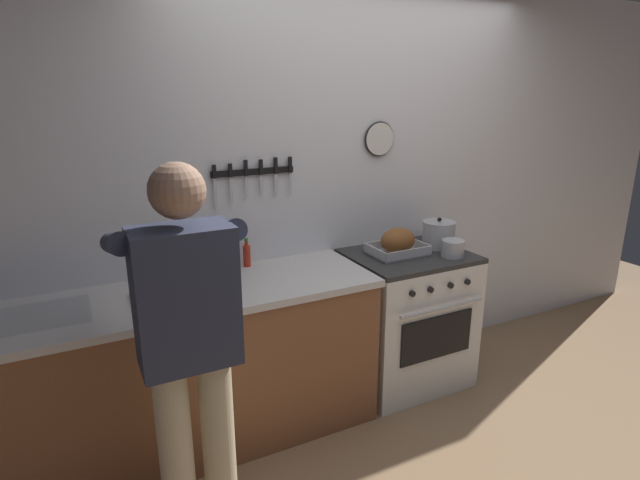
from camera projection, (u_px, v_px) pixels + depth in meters
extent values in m
cube|color=silver|center=(352.00, 186.00, 3.33)|extent=(6.00, 0.10, 2.60)
cube|color=black|center=(253.00, 172.00, 2.92)|extent=(0.50, 0.02, 0.04)
cube|color=silver|center=(215.00, 193.00, 2.84)|extent=(0.02, 0.00, 0.16)
cube|color=black|center=(214.00, 172.00, 2.81)|extent=(0.02, 0.02, 0.08)
cube|color=silver|center=(231.00, 190.00, 2.88)|extent=(0.02, 0.00, 0.15)
cube|color=black|center=(230.00, 170.00, 2.85)|extent=(0.02, 0.02, 0.08)
cube|color=silver|center=(247.00, 187.00, 2.92)|extent=(0.01, 0.00, 0.13)
cube|color=black|center=(246.00, 168.00, 2.89)|extent=(0.02, 0.02, 0.09)
cube|color=silver|center=(262.00, 184.00, 2.96)|extent=(0.02, 0.00, 0.11)
cube|color=black|center=(261.00, 167.00, 2.93)|extent=(0.02, 0.02, 0.09)
cube|color=silver|center=(276.00, 184.00, 3.00)|extent=(0.02, 0.00, 0.13)
cube|color=black|center=(276.00, 166.00, 2.97)|extent=(0.02, 0.02, 0.10)
cube|color=silver|center=(290.00, 184.00, 3.04)|extent=(0.01, 0.00, 0.13)
cube|color=black|center=(290.00, 165.00, 3.01)|extent=(0.02, 0.02, 0.09)
cylinder|color=white|center=(379.00, 139.00, 3.25)|extent=(0.21, 0.02, 0.21)
torus|color=black|center=(379.00, 139.00, 3.25)|extent=(0.22, 0.02, 0.22)
cube|color=brown|center=(194.00, 372.00, 2.74)|extent=(2.00, 0.62, 0.86)
cube|color=silver|center=(187.00, 295.00, 2.62)|extent=(2.03, 0.65, 0.04)
cube|color=#B2B5B7|center=(41.00, 327.00, 2.35)|extent=(0.44, 0.36, 0.11)
cube|color=white|center=(406.00, 320.00, 3.36)|extent=(0.76, 0.62, 0.87)
cube|color=black|center=(437.00, 337.00, 3.09)|extent=(0.53, 0.01, 0.28)
cube|color=#2D2D2D|center=(409.00, 256.00, 3.23)|extent=(0.76, 0.62, 0.03)
cylinder|color=black|center=(412.00, 294.00, 2.90)|extent=(0.04, 0.02, 0.04)
cylinder|color=black|center=(431.00, 290.00, 2.96)|extent=(0.04, 0.02, 0.04)
cylinder|color=black|center=(451.00, 285.00, 3.02)|extent=(0.04, 0.02, 0.04)
cylinder|color=black|center=(468.00, 282.00, 3.08)|extent=(0.04, 0.02, 0.04)
cylinder|color=silver|center=(442.00, 308.00, 3.00)|extent=(0.61, 0.02, 0.02)
cylinder|color=#C6B793|center=(177.00, 459.00, 2.09)|extent=(0.14, 0.14, 0.86)
cylinder|color=#C6B793|center=(219.00, 446.00, 2.17)|extent=(0.14, 0.14, 0.86)
cube|color=#2D3347|center=(186.00, 297.00, 1.93)|extent=(0.38, 0.22, 0.56)
sphere|color=#9E755B|center=(177.00, 191.00, 1.81)|extent=(0.21, 0.21, 0.21)
cylinder|color=#2D3347|center=(115.00, 243.00, 2.00)|extent=(0.09, 0.55, 0.22)
cylinder|color=#2D3347|center=(219.00, 231.00, 2.18)|extent=(0.09, 0.55, 0.22)
cube|color=#B7B7BC|center=(397.00, 253.00, 3.22)|extent=(0.34, 0.25, 0.01)
cube|color=#B7B7BC|center=(409.00, 254.00, 3.10)|extent=(0.34, 0.01, 0.05)
cube|color=#B7B7BC|center=(386.00, 243.00, 3.31)|extent=(0.34, 0.01, 0.05)
cube|color=#B7B7BC|center=(375.00, 252.00, 3.13)|extent=(0.01, 0.25, 0.05)
cube|color=#B7B7BC|center=(419.00, 245.00, 3.28)|extent=(0.01, 0.25, 0.05)
ellipsoid|color=brown|center=(398.00, 240.00, 3.19)|extent=(0.24, 0.17, 0.16)
cylinder|color=#B7B7BC|center=(438.00, 235.00, 3.35)|extent=(0.21, 0.21, 0.16)
cylinder|color=#B2B2B7|center=(439.00, 222.00, 3.33)|extent=(0.22, 0.22, 0.01)
sphere|color=black|center=(439.00, 219.00, 3.32)|extent=(0.03, 0.03, 0.03)
cylinder|color=#B7B7BC|center=(453.00, 248.00, 3.16)|extent=(0.14, 0.14, 0.11)
cube|color=tan|center=(170.00, 295.00, 2.54)|extent=(0.36, 0.24, 0.02)
cylinder|color=black|center=(222.00, 267.00, 2.77)|extent=(0.06, 0.06, 0.15)
cylinder|color=black|center=(221.00, 251.00, 2.74)|extent=(0.03, 0.03, 0.03)
cylinder|color=#B21919|center=(221.00, 247.00, 2.73)|extent=(0.03, 0.03, 0.01)
cylinder|color=#47141E|center=(199.00, 262.00, 2.69)|extent=(0.07, 0.07, 0.25)
cylinder|color=#47141E|center=(197.00, 235.00, 2.65)|extent=(0.03, 0.03, 0.05)
cylinder|color=maroon|center=(197.00, 229.00, 2.64)|extent=(0.03, 0.03, 0.01)
cylinder|color=#338CCC|center=(234.00, 257.00, 2.90)|extent=(0.06, 0.06, 0.17)
cylinder|color=#338CCC|center=(234.00, 240.00, 2.87)|extent=(0.03, 0.03, 0.04)
cylinder|color=white|center=(233.00, 235.00, 2.86)|extent=(0.03, 0.03, 0.01)
cylinder|color=red|center=(247.00, 256.00, 2.98)|extent=(0.04, 0.04, 0.13)
cylinder|color=red|center=(246.00, 243.00, 2.96)|extent=(0.02, 0.02, 0.03)
cylinder|color=#197219|center=(246.00, 240.00, 2.95)|extent=(0.02, 0.02, 0.01)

